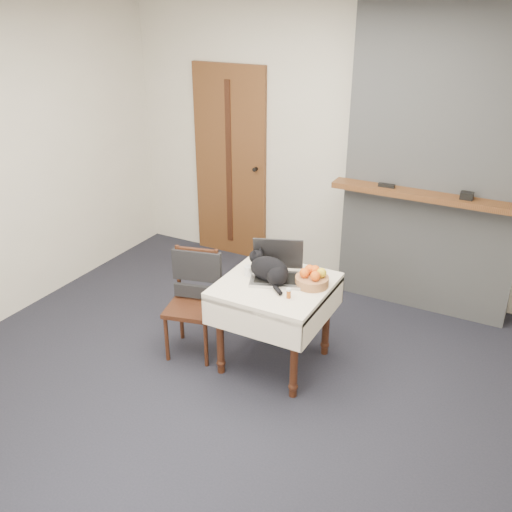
{
  "coord_description": "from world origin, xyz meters",
  "views": [
    {
      "loc": [
        1.75,
        -2.97,
        2.64
      ],
      "look_at": [
        0.01,
        0.29,
        0.91
      ],
      "focal_mm": 40.0,
      "sensor_mm": 36.0,
      "label": 1
    }
  ],
  "objects_px": {
    "laptop": "(277,269)",
    "door": "(230,164)",
    "pill_bottle": "(289,293)",
    "cream_jar": "(248,271)",
    "chair": "(195,287)",
    "cat": "(270,270)",
    "fruit_basket": "(312,278)",
    "side_table": "(275,296)"
  },
  "relations": [
    {
      "from": "laptop",
      "to": "pill_bottle",
      "type": "distance_m",
      "value": 0.33
    },
    {
      "from": "pill_bottle",
      "to": "cat",
      "type": "bearing_deg",
      "value": 144.69
    },
    {
      "from": "cat",
      "to": "fruit_basket",
      "type": "xyz_separation_m",
      "value": [
        0.3,
        0.09,
        -0.04
      ]
    },
    {
      "from": "laptop",
      "to": "door",
      "type": "bearing_deg",
      "value": 109.09
    },
    {
      "from": "pill_bottle",
      "to": "fruit_basket",
      "type": "xyz_separation_m",
      "value": [
        0.07,
        0.25,
        0.02
      ]
    },
    {
      "from": "cream_jar",
      "to": "cat",
      "type": "bearing_deg",
      "value": -3.71
    },
    {
      "from": "side_table",
      "to": "cream_jar",
      "type": "relative_size",
      "value": 10.75
    },
    {
      "from": "cat",
      "to": "cream_jar",
      "type": "bearing_deg",
      "value": -161.2
    },
    {
      "from": "door",
      "to": "cream_jar",
      "type": "distance_m",
      "value": 1.98
    },
    {
      "from": "laptop",
      "to": "fruit_basket",
      "type": "xyz_separation_m",
      "value": [
        0.28,
        0.0,
        -0.01
      ]
    },
    {
      "from": "chair",
      "to": "cat",
      "type": "bearing_deg",
      "value": -5.81
    },
    {
      "from": "laptop",
      "to": "cat",
      "type": "xyz_separation_m",
      "value": [
        -0.02,
        -0.08,
        0.02
      ]
    },
    {
      "from": "door",
      "to": "fruit_basket",
      "type": "distance_m",
      "value": 2.23
    },
    {
      "from": "chair",
      "to": "fruit_basket",
      "type": "bearing_deg",
      "value": -3.06
    },
    {
      "from": "cat",
      "to": "pill_bottle",
      "type": "relative_size",
      "value": 5.48
    },
    {
      "from": "cream_jar",
      "to": "laptop",
      "type": "bearing_deg",
      "value": 20.02
    },
    {
      "from": "laptop",
      "to": "chair",
      "type": "relative_size",
      "value": 0.55
    },
    {
      "from": "cream_jar",
      "to": "chair",
      "type": "xyz_separation_m",
      "value": [
        -0.42,
        -0.1,
        -0.2
      ]
    },
    {
      "from": "cream_jar",
      "to": "pill_bottle",
      "type": "distance_m",
      "value": 0.45
    },
    {
      "from": "side_table",
      "to": "pill_bottle",
      "type": "relative_size",
      "value": 10.81
    },
    {
      "from": "cream_jar",
      "to": "fruit_basket",
      "type": "xyz_separation_m",
      "value": [
        0.48,
        0.08,
        0.02
      ]
    },
    {
      "from": "chair",
      "to": "side_table",
      "type": "bearing_deg",
      "value": -6.75
    },
    {
      "from": "laptop",
      "to": "chair",
      "type": "xyz_separation_m",
      "value": [
        -0.62,
        -0.17,
        -0.23
      ]
    },
    {
      "from": "side_table",
      "to": "pill_bottle",
      "type": "distance_m",
      "value": 0.28
    },
    {
      "from": "side_table",
      "to": "cat",
      "type": "distance_m",
      "value": 0.21
    },
    {
      "from": "fruit_basket",
      "to": "side_table",
      "type": "bearing_deg",
      "value": -159.7
    },
    {
      "from": "fruit_basket",
      "to": "chair",
      "type": "distance_m",
      "value": 0.95
    },
    {
      "from": "laptop",
      "to": "cream_jar",
      "type": "bearing_deg",
      "value": 178.93
    },
    {
      "from": "cream_jar",
      "to": "pill_bottle",
      "type": "relative_size",
      "value": 1.01
    },
    {
      "from": "pill_bottle",
      "to": "fruit_basket",
      "type": "bearing_deg",
      "value": 74.33
    },
    {
      "from": "pill_bottle",
      "to": "chair",
      "type": "distance_m",
      "value": 0.86
    },
    {
      "from": "cream_jar",
      "to": "chair",
      "type": "height_order",
      "value": "chair"
    },
    {
      "from": "pill_bottle",
      "to": "door",
      "type": "bearing_deg",
      "value": 130.27
    },
    {
      "from": "cat",
      "to": "cream_jar",
      "type": "height_order",
      "value": "cat"
    },
    {
      "from": "side_table",
      "to": "laptop",
      "type": "distance_m",
      "value": 0.21
    },
    {
      "from": "door",
      "to": "pill_bottle",
      "type": "xyz_separation_m",
      "value": [
        1.52,
        -1.79,
        -0.26
      ]
    },
    {
      "from": "pill_bottle",
      "to": "chair",
      "type": "bearing_deg",
      "value": 175.07
    },
    {
      "from": "door",
      "to": "side_table",
      "type": "xyz_separation_m",
      "value": [
        1.34,
        -1.63,
        -0.41
      ]
    },
    {
      "from": "cat",
      "to": "fruit_basket",
      "type": "bearing_deg",
      "value": 39.08
    },
    {
      "from": "side_table",
      "to": "chair",
      "type": "distance_m",
      "value": 0.66
    },
    {
      "from": "pill_bottle",
      "to": "chair",
      "type": "height_order",
      "value": "chair"
    },
    {
      "from": "door",
      "to": "side_table",
      "type": "bearing_deg",
      "value": -50.69
    }
  ]
}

